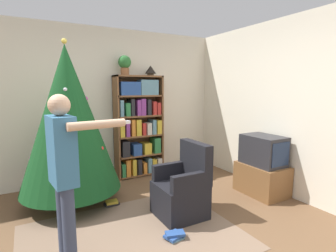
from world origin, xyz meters
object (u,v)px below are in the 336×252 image
armchair (183,190)px  standing_person (64,169)px  television (263,150)px  table_lamp (151,70)px  christmas_tree (68,119)px  bookshelf (139,127)px  potted_plant (125,64)px

armchair → standing_person: standing_person is taller
television → table_lamp: (-1.05, 1.69, 1.23)m
christmas_tree → standing_person: (-0.24, -1.34, -0.27)m
bookshelf → standing_person: bearing=-127.1°
armchair → table_lamp: bearing=167.7°
potted_plant → table_lamp: potted_plant is taller
christmas_tree → armchair: bearing=-41.0°
armchair → potted_plant: size_ratio=2.80×
bookshelf → table_lamp: bearing=2.0°
bookshelf → potted_plant: (-0.24, 0.01, 1.10)m
standing_person → table_lamp: table_lamp is taller
armchair → bookshelf: bearing=175.6°
potted_plant → table_lamp: size_ratio=1.64×
christmas_tree → potted_plant: bearing=33.3°
potted_plant → television: bearing=-47.9°
television → table_lamp: bearing=121.8°
christmas_tree → armchair: christmas_tree is taller
standing_person → table_lamp: 2.87m
christmas_tree → armchair: (1.16, -1.01, -0.86)m
television → standing_person: size_ratio=0.39×
armchair → table_lamp: size_ratio=4.60×
bookshelf → standing_person: (-1.52, -2.02, 0.01)m
christmas_tree → table_lamp: christmas_tree is taller
television → armchair: size_ratio=0.66×
television → christmas_tree: bearing=158.6°
christmas_tree → potted_plant: 1.49m
television → standing_person: 2.84m
standing_person → potted_plant: size_ratio=4.69×
bookshelf → potted_plant: size_ratio=5.48×
armchair → potted_plant: 2.38m
armchair → standing_person: (-1.40, -0.34, 0.59)m
potted_plant → armchair: bearing=-86.0°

